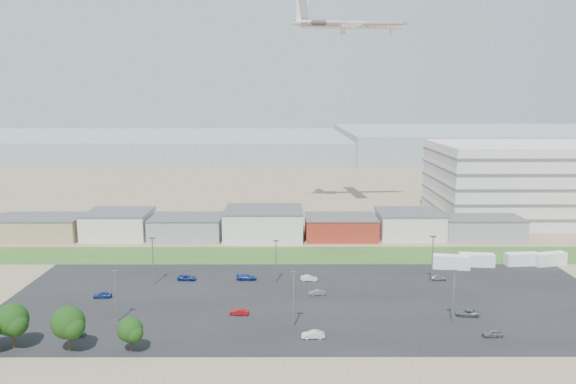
{
  "coord_description": "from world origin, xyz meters",
  "views": [
    {
      "loc": [
        0.61,
        -86.3,
        39.69
      ],
      "look_at": [
        0.85,
        22.0,
        21.41
      ],
      "focal_mm": 35.0,
      "sensor_mm": 36.0,
      "label": 1
    }
  ],
  "objects_px": {
    "parked_car_2": "(492,333)",
    "parked_car_4": "(239,312)",
    "airliner": "(352,24)",
    "parked_car_8": "(438,278)",
    "parked_car_13": "(313,334)",
    "parked_car_9": "(187,278)",
    "parked_car_10": "(74,333)",
    "box_trailer_a": "(451,262)",
    "parked_car_6": "(247,277)",
    "parked_car_0": "(467,313)",
    "parked_car_7": "(317,292)",
    "parked_car_5": "(102,295)",
    "parked_car_11": "(309,278)"
  },
  "relations": [
    {
      "from": "parked_car_2",
      "to": "parked_car_4",
      "type": "relative_size",
      "value": 0.96
    },
    {
      "from": "airliner",
      "to": "parked_car_8",
      "type": "height_order",
      "value": "airliner"
    },
    {
      "from": "parked_car_4",
      "to": "parked_car_13",
      "type": "distance_m",
      "value": 16.66
    },
    {
      "from": "parked_car_9",
      "to": "parked_car_10",
      "type": "relative_size",
      "value": 1.04
    },
    {
      "from": "box_trailer_a",
      "to": "parked_car_6",
      "type": "relative_size",
      "value": 1.92
    },
    {
      "from": "parked_car_0",
      "to": "parked_car_6",
      "type": "height_order",
      "value": "parked_car_6"
    },
    {
      "from": "parked_car_7",
      "to": "parked_car_8",
      "type": "xyz_separation_m",
      "value": [
        27.1,
        9.34,
        0.03
      ]
    },
    {
      "from": "parked_car_0",
      "to": "parked_car_10",
      "type": "distance_m",
      "value": 69.7
    },
    {
      "from": "parked_car_6",
      "to": "parked_car_7",
      "type": "bearing_deg",
      "value": -119.79
    },
    {
      "from": "box_trailer_a",
      "to": "parked_car_6",
      "type": "distance_m",
      "value": 48.18
    },
    {
      "from": "parked_car_5",
      "to": "parked_car_10",
      "type": "distance_m",
      "value": 18.38
    },
    {
      "from": "box_trailer_a",
      "to": "parked_car_6",
      "type": "bearing_deg",
      "value": -161.01
    },
    {
      "from": "box_trailer_a",
      "to": "airliner",
      "type": "xyz_separation_m",
      "value": [
        -16.74,
        68.44,
        62.46
      ]
    },
    {
      "from": "box_trailer_a",
      "to": "airliner",
      "type": "height_order",
      "value": "airliner"
    },
    {
      "from": "parked_car_5",
      "to": "parked_car_11",
      "type": "height_order",
      "value": "parked_car_5"
    },
    {
      "from": "airliner",
      "to": "parked_car_10",
      "type": "bearing_deg",
      "value": -123.99
    },
    {
      "from": "parked_car_5",
      "to": "parked_car_9",
      "type": "height_order",
      "value": "parked_car_5"
    },
    {
      "from": "parked_car_5",
      "to": "parked_car_9",
      "type": "bearing_deg",
      "value": 123.84
    },
    {
      "from": "parked_car_8",
      "to": "parked_car_9",
      "type": "xyz_separation_m",
      "value": [
        -55.3,
        0.16,
        -0.02
      ]
    },
    {
      "from": "parked_car_4",
      "to": "parked_car_8",
      "type": "height_order",
      "value": "parked_car_8"
    },
    {
      "from": "parked_car_8",
      "to": "parked_car_7",
      "type": "bearing_deg",
      "value": 110.36
    },
    {
      "from": "box_trailer_a",
      "to": "parked_car_11",
      "type": "height_order",
      "value": "box_trailer_a"
    },
    {
      "from": "parked_car_0",
      "to": "parked_car_7",
      "type": "relative_size",
      "value": 1.21
    },
    {
      "from": "parked_car_2",
      "to": "parked_car_11",
      "type": "distance_m",
      "value": 41.67
    },
    {
      "from": "parked_car_2",
      "to": "parked_car_10",
      "type": "xyz_separation_m",
      "value": [
        -70.46,
        0.43,
        -0.01
      ]
    },
    {
      "from": "parked_car_6",
      "to": "parked_car_8",
      "type": "height_order",
      "value": "parked_car_6"
    },
    {
      "from": "box_trailer_a",
      "to": "parked_car_10",
      "type": "relative_size",
      "value": 2.15
    },
    {
      "from": "parked_car_2",
      "to": "parked_car_7",
      "type": "relative_size",
      "value": 1.0
    },
    {
      "from": "parked_car_5",
      "to": "parked_car_8",
      "type": "height_order",
      "value": "parked_car_5"
    },
    {
      "from": "parked_car_2",
      "to": "parked_car_4",
      "type": "xyz_separation_m",
      "value": [
        -43.39,
        9.69,
        0.0
      ]
    },
    {
      "from": "parked_car_7",
      "to": "parked_car_6",
      "type": "bearing_deg",
      "value": -127.14
    },
    {
      "from": "parked_car_10",
      "to": "parked_car_6",
      "type": "bearing_deg",
      "value": -48.79
    },
    {
      "from": "parked_car_13",
      "to": "parked_car_9",
      "type": "bearing_deg",
      "value": -141.85
    },
    {
      "from": "parked_car_10",
      "to": "parked_car_5",
      "type": "bearing_deg",
      "value": -2.73
    },
    {
      "from": "parked_car_10",
      "to": "parked_car_7",
      "type": "bearing_deg",
      "value": -71.05
    },
    {
      "from": "parked_car_2",
      "to": "parked_car_10",
      "type": "relative_size",
      "value": 0.86
    },
    {
      "from": "parked_car_4",
      "to": "parked_car_10",
      "type": "relative_size",
      "value": 0.9
    },
    {
      "from": "parked_car_6",
      "to": "parked_car_9",
      "type": "xyz_separation_m",
      "value": [
        -13.15,
        -0.15,
        -0.07
      ]
    },
    {
      "from": "parked_car_5",
      "to": "parked_car_13",
      "type": "distance_m",
      "value": 45.66
    },
    {
      "from": "box_trailer_a",
      "to": "parked_car_2",
      "type": "xyz_separation_m",
      "value": [
        -4.02,
        -38.15,
        -1.01
      ]
    },
    {
      "from": "airliner",
      "to": "parked_car_8",
      "type": "xyz_separation_m",
      "value": [
        11.43,
        -77.04,
        -63.45
      ]
    },
    {
      "from": "parked_car_4",
      "to": "parked_car_10",
      "type": "bearing_deg",
      "value": -64.4
    },
    {
      "from": "parked_car_8",
      "to": "parked_car_10",
      "type": "bearing_deg",
      "value": 114.19
    },
    {
      "from": "parked_car_9",
      "to": "parked_car_13",
      "type": "height_order",
      "value": "parked_car_13"
    },
    {
      "from": "airliner",
      "to": "parked_car_7",
      "type": "relative_size",
      "value": 12.34
    },
    {
      "from": "parked_car_6",
      "to": "parked_car_7",
      "type": "height_order",
      "value": "parked_car_6"
    },
    {
      "from": "parked_car_7",
      "to": "parked_car_10",
      "type": "relative_size",
      "value": 0.87
    },
    {
      "from": "parked_car_8",
      "to": "parked_car_10",
      "type": "xyz_separation_m",
      "value": [
        -69.17,
        -29.13,
        -0.02
      ]
    },
    {
      "from": "parked_car_7",
      "to": "parked_car_9",
      "type": "bearing_deg",
      "value": -113.09
    },
    {
      "from": "parked_car_2",
      "to": "parked_car_13",
      "type": "relative_size",
      "value": 0.89
    }
  ]
}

